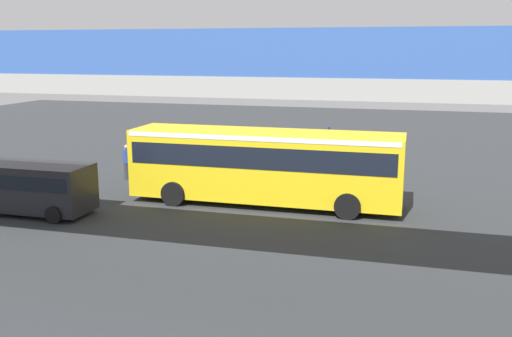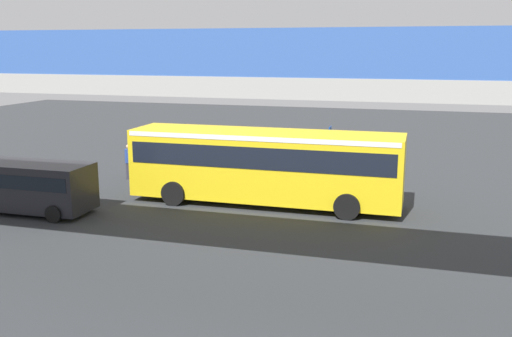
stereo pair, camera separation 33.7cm
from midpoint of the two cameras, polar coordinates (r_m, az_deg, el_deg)
The scene contains 11 objects.
ground at distance 25.29m, azimuth 0.62°, elevation -3.11°, with size 80.00×80.00×0.00m, color #2D3033.
city_bus at distance 24.14m, azimuth 1.28°, elevation 0.75°, with size 11.54×2.85×3.15m.
parked_van at distance 24.67m, azimuth -21.01°, elevation -1.48°, with size 4.80×2.17×2.05m.
bicycle_blue at distance 27.03m, azimuth -19.57°, elevation -2.01°, with size 1.77×0.44×0.96m.
bicycle_orange at distance 28.60m, azimuth -23.20°, elevation -1.55°, with size 1.77×0.44×0.96m.
pedestrian at distance 29.71m, azimuth -12.28°, elevation 0.65°, with size 0.38×0.38×1.79m.
traffic_sign at distance 28.42m, azimuth 7.73°, elevation 2.36°, with size 0.08×0.60×2.80m.
lane_dash_leftmost at distance 27.50m, azimuth 10.41°, elevation -2.07°, with size 2.00×0.20×0.01m, color silver.
lane_dash_left at distance 28.15m, azimuth 2.29°, elevation -1.55°, with size 2.00×0.20×0.01m, color silver.
lane_dash_centre at distance 29.35m, azimuth -5.31°, elevation -1.03°, with size 2.00×0.20×0.01m, color silver.
pedestrian_overpass at distance 15.56m, azimuth -8.86°, elevation 7.05°, with size 31.71×2.60×7.03m.
Camera 2 is at (-6.74, 23.47, 6.59)m, focal length 39.99 mm.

